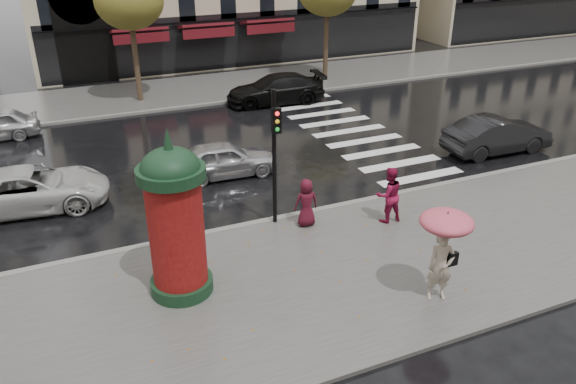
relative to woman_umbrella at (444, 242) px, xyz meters
name	(u,v)px	position (x,y,z in m)	size (l,w,h in m)	color
ground	(328,266)	(-1.78, 2.54, -1.77)	(160.00, 160.00, 0.00)	black
near_sidewalk	(337,273)	(-1.78, 2.04, -1.71)	(90.00, 7.00, 0.12)	#474744
far_sidewalk	(174,92)	(-1.78, 21.54, -1.71)	(90.00, 6.00, 0.12)	#474744
near_kerb	(286,217)	(-1.78, 5.54, -1.70)	(90.00, 0.25, 0.14)	slate
far_kerb	(187,107)	(-1.78, 18.54, -1.70)	(90.00, 0.25, 0.14)	slate
zebra_crossing	(349,131)	(4.22, 12.14, -1.77)	(3.60, 11.75, 0.01)	silver
tree_far_left	(129,1)	(-3.78, 20.54, 3.40)	(3.40, 3.40, 6.64)	#38281C
woman_umbrella	(444,242)	(0.00, 0.00, 0.00)	(1.30, 1.30, 2.51)	#BFB09D
woman_red	(389,195)	(1.04, 3.97, -0.74)	(0.89, 0.69, 1.83)	maroon
man_burgundy	(306,203)	(-1.44, 4.76, -0.88)	(0.76, 0.49, 1.55)	#4A0E1E
morris_column	(175,218)	(-5.86, 2.91, 0.47)	(1.65, 1.65, 4.44)	#13321C
traffic_light	(275,146)	(-2.27, 5.25, 0.96)	(0.29, 0.41, 4.31)	black
car_silver	(224,159)	(-2.58, 9.63, -1.10)	(1.60, 3.98, 1.36)	silver
car_darkgrey	(497,135)	(8.57, 7.43, -1.02)	(1.60, 4.58, 1.51)	black
car_white	(30,189)	(-9.32, 9.67, -1.06)	(2.36, 5.11, 1.42)	silver
car_black	(275,89)	(2.76, 17.54, -1.02)	(2.10, 5.17, 1.50)	black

